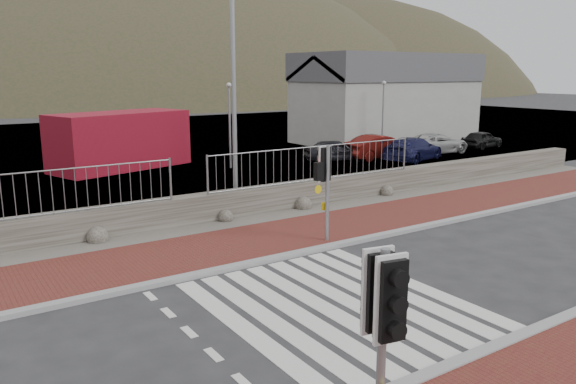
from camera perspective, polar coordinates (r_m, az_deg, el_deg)
ground at (r=11.65m, az=4.93°, el=-11.31°), size 220.00×220.00×0.00m
sidewalk_far at (r=15.18m, az=-5.73°, el=-5.51°), size 40.00×3.00×0.08m
kerb_near at (r=9.71m, az=16.48°, el=-16.52°), size 40.00×0.25×0.12m
kerb_far at (r=13.93m, az=-2.82°, el=-7.05°), size 40.00×0.25×0.12m
zebra_crossing at (r=11.64m, az=4.93°, el=-11.28°), size 4.62×5.60×0.01m
gravel_strip at (r=16.91m, az=-8.92°, el=-3.80°), size 40.00×1.50×0.06m
stone_wall at (r=17.51m, az=-10.07°, el=-1.86°), size 40.00×0.60×0.90m
railing at (r=17.10m, az=-10.03°, el=2.50°), size 18.07×0.07×1.22m
quay at (r=37.13m, az=-22.98°, el=4.00°), size 120.00×40.00×0.50m
harbor_building at (r=38.89m, az=9.95°, el=9.44°), size 12.20×6.20×5.80m
hills_backdrop at (r=101.02m, az=-24.69°, el=-4.93°), size 254.00×90.00×100.00m
traffic_signal_near at (r=6.51m, az=9.62°, el=-12.11°), size 0.43×0.31×2.73m
traffic_signal_far at (r=15.10m, az=3.94°, el=1.95°), size 0.66×0.27×2.72m
streetlight at (r=18.72m, az=-5.23°, el=13.07°), size 1.86×0.52×8.80m
shipping_container at (r=28.55m, az=-16.68°, el=5.05°), size 7.04×4.54×2.72m
car_a at (r=29.75m, az=4.87°, el=4.24°), size 3.60×2.37×1.14m
car_b at (r=30.74m, az=9.41°, el=4.54°), size 4.10×1.78×1.31m
car_c at (r=30.42m, az=12.56°, el=4.28°), size 4.68×3.04×1.26m
car_d at (r=33.45m, az=14.76°, el=4.78°), size 4.25×2.03×1.17m
car_e at (r=36.70m, az=19.08°, el=5.07°), size 3.31×1.65×1.08m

